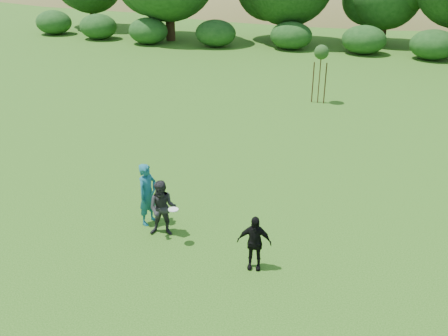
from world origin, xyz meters
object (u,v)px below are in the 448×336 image
(player_black, at_px, (254,243))
(sapling, at_px, (321,54))
(player_teal, at_px, (148,194))
(player_grey, at_px, (163,209))

(player_black, height_order, sapling, sapling)
(player_teal, height_order, player_grey, player_teal)
(player_teal, bearing_deg, player_grey, -109.37)
(sapling, bearing_deg, player_black, -86.54)
(player_teal, height_order, sapling, sapling)
(sapling, bearing_deg, player_grey, -97.95)
(sapling, bearing_deg, player_teal, -101.03)
(player_teal, xyz_separation_m, sapling, (2.56, 13.12, 1.51))
(player_grey, bearing_deg, player_black, -27.69)
(player_teal, distance_m, sapling, 13.45)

